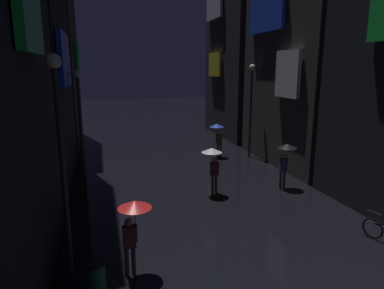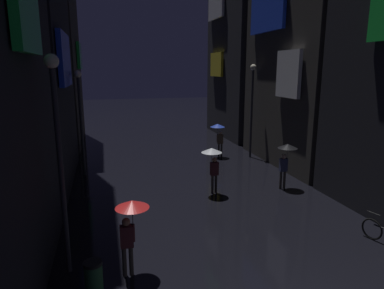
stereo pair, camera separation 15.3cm
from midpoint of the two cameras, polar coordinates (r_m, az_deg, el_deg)
name	(u,v)px [view 1 (the left image)]	position (r m, az deg, el deg)	size (l,w,h in m)	color
building_left_far	(43,27)	(26.86, -23.80, 17.46)	(4.25, 7.57, 16.52)	#33302D
building_right_mid	(308,28)	(21.18, 18.52, 17.99)	(4.25, 8.03, 15.43)	#33302D
pedestrian_foreground_left_blue	(217,131)	(21.50, 4.07, 2.27)	(0.90, 0.90, 2.12)	#38332D
pedestrian_foreground_right_red	(133,217)	(9.32, -10.29, -11.85)	(0.90, 0.90, 2.12)	#38332D
pedestrian_midstreet_left_clear	(213,158)	(15.01, 3.18, -2.22)	(0.90, 0.90, 2.12)	#38332D
pedestrian_near_crossing_black	(286,153)	(16.31, 15.13, -1.45)	(0.90, 0.90, 2.12)	#38332D
streetlamp_left_far	(80,111)	(18.32, -18.46, 5.33)	(0.36, 0.36, 5.41)	#2D2D33
streetlamp_right_far	(251,100)	(21.46, 9.60, 7.25)	(0.36, 0.36, 5.75)	#2D2D33
streetlamp_left_near	(61,144)	(9.30, -21.48, 0.12)	(0.36, 0.36, 5.84)	#2D2D33
trash_bin	(97,279)	(9.26, -16.09, -20.80)	(0.46, 0.46, 0.93)	#265933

